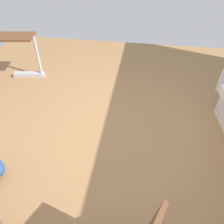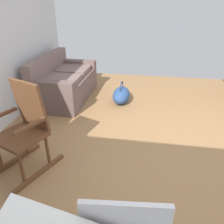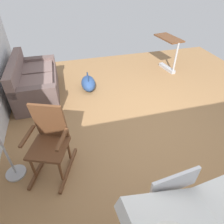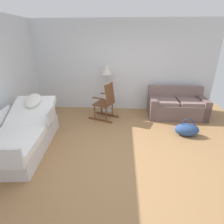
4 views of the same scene
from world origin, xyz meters
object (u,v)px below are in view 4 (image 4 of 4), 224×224
hospital_bed (24,136)px  duffel_bag (187,130)px  floor_lamp (107,73)px  couch (176,107)px  rocking_chair (106,102)px

hospital_bed → duffel_bag: 3.63m
floor_lamp → hospital_bed: bearing=-124.9°
couch → rocking_chair: rocking_chair is taller
rocking_chair → duffel_bag: rocking_chair is taller
rocking_chair → hospital_bed: bearing=-133.6°
hospital_bed → couch: 4.06m
couch → duffel_bag: couch is taller
hospital_bed → floor_lamp: (1.52, 2.18, 0.93)m
hospital_bed → rocking_chair: size_ratio=2.07×
rocking_chair → duffel_bag: size_ratio=1.82×
duffel_bag → hospital_bed: bearing=-167.7°
rocking_chair → floor_lamp: size_ratio=0.71×
rocking_chair → duffel_bag: (2.01, -0.84, -0.35)m
floor_lamp → duffel_bag: bearing=-34.6°
hospital_bed → duffel_bag: (3.55, 0.77, -0.15)m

